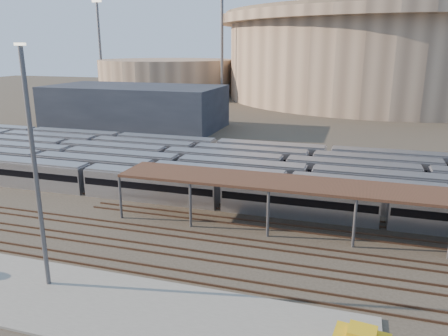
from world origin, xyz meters
TOP-DOWN VIEW (x-y plane):
  - ground at (0.00, 0.00)m, footprint 420.00×420.00m
  - apron at (-5.00, -15.00)m, footprint 50.00×9.00m
  - subway_trains at (-0.29, 18.50)m, footprint 129.40×23.90m
  - inspection_shed at (22.00, 4.00)m, footprint 60.30×6.00m
  - empty_tracks at (0.00, -5.00)m, footprint 170.00×9.62m
  - stadium at (25.00, 140.00)m, footprint 124.00×124.00m
  - secondary_arena at (-60.00, 130.00)m, footprint 56.00×56.00m
  - service_building at (-35.00, 55.00)m, footprint 42.00×20.00m
  - floodlight_0 at (-30.00, 110.00)m, footprint 4.00×1.00m
  - floodlight_1 at (-85.00, 120.00)m, footprint 4.00×1.00m
  - floodlight_3 at (-10.00, 160.00)m, footprint 4.00×1.00m
  - yard_light_pole at (-6.17, -13.66)m, footprint 0.81×0.36m

SIDE VIEW (x-z plane):
  - ground at x=0.00m, z-range 0.00..0.00m
  - empty_tracks at x=0.00m, z-range 0.00..0.18m
  - apron at x=-5.00m, z-range 0.00..0.20m
  - subway_trains at x=-0.29m, z-range 0.00..3.60m
  - inspection_shed at x=22.00m, z-range 2.33..7.63m
  - service_building at x=-35.00m, z-range 0.00..10.00m
  - secondary_arena at x=-60.00m, z-range 0.00..14.00m
  - yard_light_pole at x=-6.17m, z-range 0.28..19.45m
  - stadium at x=25.00m, z-range 0.22..32.72m
  - floodlight_0 at x=-30.00m, z-range 1.45..39.85m
  - floodlight_1 at x=-85.00m, z-range 1.45..39.85m
  - floodlight_3 at x=-10.00m, z-range 1.45..39.85m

